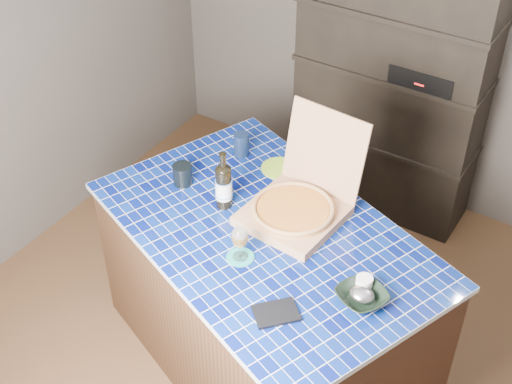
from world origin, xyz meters
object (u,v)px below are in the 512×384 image
Objects in this scene: mead_bottle at (224,185)px; pizza_box at (296,206)px; bowl at (362,297)px; wine_glass at (240,237)px; kitchen_island at (265,298)px; dvd_case at (276,313)px.

pizza_box is at bearing 19.01° from mead_bottle.
mead_bottle is 1.53× the size of bowl.
wine_glass reaches higher than bowl.
pizza_box is 1.77× the size of mead_bottle.
kitchen_island is 9.47× the size of bowl.
bowl reaches higher than kitchen_island.
pizza_box is 2.71× the size of bowl.
bowl is (0.59, -0.16, 0.49)m from kitchen_island.
mead_bottle is 0.90m from bowl.
mead_bottle is (-0.28, 0.05, 0.60)m from kitchen_island.
wine_glass is at bearing -170.93° from dvd_case.
bowl is at bearing -28.11° from pizza_box.
mead_bottle is (-0.35, -0.12, 0.06)m from pizza_box.
dvd_case is at bearing -39.02° from mead_bottle.
wine_glass is at bearing -69.65° from kitchen_island.
pizza_box is 3.04× the size of dvd_case.
pizza_box is 3.23× the size of wine_glass.
mead_bottle reaches higher than bowl.
pizza_box is 0.65m from dvd_case.
wine_glass is at bearing -44.68° from mead_bottle.
kitchen_island is 0.63m from wine_glass.
pizza_box is at bearing 90.68° from kitchen_island.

